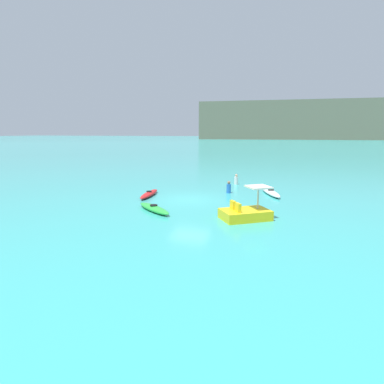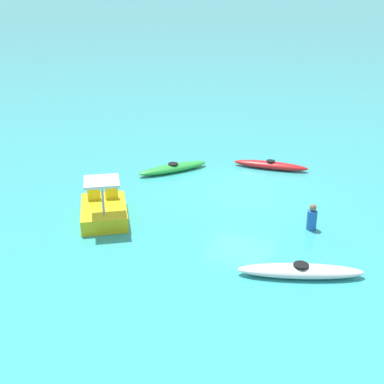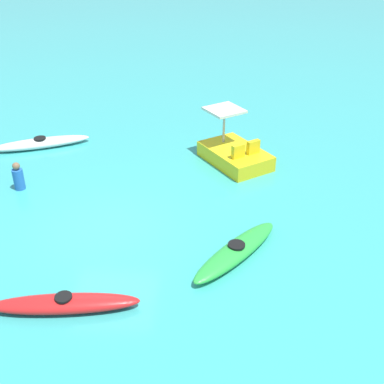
{
  "view_description": "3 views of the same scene",
  "coord_description": "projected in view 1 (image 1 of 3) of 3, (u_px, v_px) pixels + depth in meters",
  "views": [
    {
      "loc": [
        6.11,
        -18.81,
        4.38
      ],
      "look_at": [
        0.37,
        -0.7,
        0.67
      ],
      "focal_mm": 28.86,
      "sensor_mm": 36.0,
      "label": 1
    },
    {
      "loc": [
        17.03,
        5.54,
        7.45
      ],
      "look_at": [
        2.37,
        -1.04,
        0.75
      ],
      "focal_mm": 47.37,
      "sensor_mm": 36.0,
      "label": 2
    },
    {
      "loc": [
        -10.55,
        -2.86,
        7.32
      ],
      "look_at": [
        0.79,
        -2.25,
        0.74
      ],
      "focal_mm": 45.44,
      "sensor_mm": 36.0,
      "label": 3
    }
  ],
  "objects": [
    {
      "name": "person_by_kayaks",
      "position": [
        236.0,
        180.0,
        26.14
      ],
      "size": [
        0.34,
        0.34,
        0.88
      ],
      "color": "silver",
      "rests_on": "ground_plane"
    },
    {
      "name": "kayak_green",
      "position": [
        154.0,
        208.0,
        17.31
      ],
      "size": [
        2.9,
        2.43,
        0.37
      ],
      "color": "green",
      "rests_on": "ground_plane"
    },
    {
      "name": "ground_plane",
      "position": [
        190.0,
        200.0,
        20.25
      ],
      "size": [
        600.0,
        600.0,
        0.0
      ],
      "primitive_type": "plane",
      "color": "#38ADA8"
    },
    {
      "name": "kayak_white",
      "position": [
        271.0,
        192.0,
        21.9
      ],
      "size": [
        1.87,
        3.44,
        0.37
      ],
      "color": "white",
      "rests_on": "ground_plane"
    },
    {
      "name": "pedal_boat_yellow",
      "position": [
        246.0,
        213.0,
        15.68
      ],
      "size": [
        2.83,
        2.6,
        1.68
      ],
      "color": "yellow",
      "rests_on": "ground_plane"
    },
    {
      "name": "person_near_shore",
      "position": [
        229.0,
        188.0,
        22.43
      ],
      "size": [
        0.43,
        0.43,
        0.88
      ],
      "color": "blue",
      "rests_on": "ground_plane"
    },
    {
      "name": "headland_cliff",
      "position": [
        289.0,
        121.0,
        191.45
      ],
      "size": [
        108.89,
        46.48,
        22.08
      ],
      "primitive_type": "cube",
      "rotation": [
        0.0,
        0.0,
        0.08
      ],
      "color": "#6B6651",
      "rests_on": "ground_plane"
    },
    {
      "name": "kayak_red",
      "position": [
        149.0,
        194.0,
        21.34
      ],
      "size": [
        0.91,
        3.22,
        0.37
      ],
      "color": "red",
      "rests_on": "ground_plane"
    }
  ]
}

